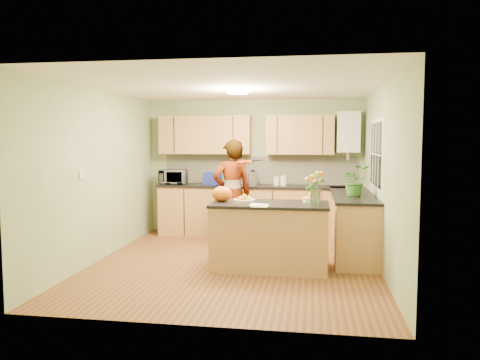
# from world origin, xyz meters

# --- Properties ---
(floor) EXTENTS (4.50, 4.50, 0.00)m
(floor) POSITION_xyz_m (0.00, 0.00, 0.00)
(floor) COLOR brown
(floor) RESTS_ON ground
(ceiling) EXTENTS (4.00, 4.50, 0.02)m
(ceiling) POSITION_xyz_m (0.00, 0.00, 2.50)
(ceiling) COLOR white
(ceiling) RESTS_ON wall_back
(wall_back) EXTENTS (4.00, 0.02, 2.50)m
(wall_back) POSITION_xyz_m (0.00, 2.25, 1.25)
(wall_back) COLOR gray
(wall_back) RESTS_ON floor
(wall_front) EXTENTS (4.00, 0.02, 2.50)m
(wall_front) POSITION_xyz_m (0.00, -2.25, 1.25)
(wall_front) COLOR gray
(wall_front) RESTS_ON floor
(wall_left) EXTENTS (0.02, 4.50, 2.50)m
(wall_left) POSITION_xyz_m (-2.00, 0.00, 1.25)
(wall_left) COLOR gray
(wall_left) RESTS_ON floor
(wall_right) EXTENTS (0.02, 4.50, 2.50)m
(wall_right) POSITION_xyz_m (2.00, 0.00, 1.25)
(wall_right) COLOR gray
(wall_right) RESTS_ON floor
(back_counter) EXTENTS (3.64, 0.62, 0.94)m
(back_counter) POSITION_xyz_m (0.10, 1.95, 0.47)
(back_counter) COLOR #A37D41
(back_counter) RESTS_ON floor
(right_counter) EXTENTS (0.62, 2.24, 0.94)m
(right_counter) POSITION_xyz_m (1.70, 0.85, 0.47)
(right_counter) COLOR #A37D41
(right_counter) RESTS_ON floor
(splashback) EXTENTS (3.60, 0.02, 0.52)m
(splashback) POSITION_xyz_m (0.10, 2.23, 1.20)
(splashback) COLOR beige
(splashback) RESTS_ON back_counter
(upper_cabinets) EXTENTS (3.20, 0.34, 0.70)m
(upper_cabinets) POSITION_xyz_m (-0.18, 2.08, 1.85)
(upper_cabinets) COLOR #A37D41
(upper_cabinets) RESTS_ON wall_back
(boiler) EXTENTS (0.40, 0.30, 0.86)m
(boiler) POSITION_xyz_m (1.70, 2.09, 1.90)
(boiler) COLOR white
(boiler) RESTS_ON wall_back
(window_right) EXTENTS (0.01, 1.30, 1.05)m
(window_right) POSITION_xyz_m (1.99, 0.60, 1.55)
(window_right) COLOR white
(window_right) RESTS_ON wall_right
(light_switch) EXTENTS (0.02, 0.09, 0.09)m
(light_switch) POSITION_xyz_m (-1.99, -0.60, 1.30)
(light_switch) COLOR white
(light_switch) RESTS_ON wall_left
(ceiling_lamp) EXTENTS (0.30, 0.30, 0.07)m
(ceiling_lamp) POSITION_xyz_m (0.00, 0.30, 2.46)
(ceiling_lamp) COLOR #FFEABF
(ceiling_lamp) RESTS_ON ceiling
(peninsula_island) EXTENTS (1.58, 0.81, 0.91)m
(peninsula_island) POSITION_xyz_m (0.51, -0.16, 0.46)
(peninsula_island) COLOR #A37D41
(peninsula_island) RESTS_ON floor
(fruit_dish) EXTENTS (0.30, 0.30, 0.10)m
(fruit_dish) POSITION_xyz_m (0.16, -0.16, 0.95)
(fruit_dish) COLOR beige
(fruit_dish) RESTS_ON peninsula_island
(orange_bowl) EXTENTS (0.22, 0.22, 0.13)m
(orange_bowl) POSITION_xyz_m (1.06, -0.01, 0.96)
(orange_bowl) COLOR beige
(orange_bowl) RESTS_ON peninsula_island
(flower_vase) EXTENTS (0.27, 0.27, 0.49)m
(flower_vase) POSITION_xyz_m (1.11, -0.34, 1.24)
(flower_vase) COLOR silver
(flower_vase) RESTS_ON peninsula_island
(orange_bag) EXTENTS (0.30, 0.26, 0.21)m
(orange_bag) POSITION_xyz_m (-0.16, -0.11, 1.01)
(orange_bag) COLOR orange
(orange_bag) RESTS_ON peninsula_island
(papers) EXTENTS (0.21, 0.29, 0.01)m
(papers) POSITION_xyz_m (0.41, -0.46, 0.91)
(papers) COLOR white
(papers) RESTS_ON peninsula_island
(violinist) EXTENTS (0.76, 0.64, 1.77)m
(violinist) POSITION_xyz_m (-0.22, 1.04, 0.88)
(violinist) COLOR tan
(violinist) RESTS_ON floor
(violin) EXTENTS (0.58, 0.51, 0.15)m
(violin) POSITION_xyz_m (-0.02, 0.82, 1.41)
(violin) COLOR #4D0B04
(violin) RESTS_ON violinist
(microwave) EXTENTS (0.52, 0.37, 0.27)m
(microwave) POSITION_xyz_m (-1.48, 1.91, 1.07)
(microwave) COLOR white
(microwave) RESTS_ON back_counter
(blue_box) EXTENTS (0.33, 0.28, 0.22)m
(blue_box) POSITION_xyz_m (-0.74, 1.93, 1.05)
(blue_box) COLOR navy
(blue_box) RESTS_ON back_counter
(kettle) EXTENTS (0.18, 0.18, 0.33)m
(kettle) POSITION_xyz_m (0.01, 1.96, 1.07)
(kettle) COLOR #B6B6BA
(kettle) RESTS_ON back_counter
(jar_cream) EXTENTS (0.13, 0.13, 0.16)m
(jar_cream) POSITION_xyz_m (0.44, 1.96, 1.02)
(jar_cream) COLOR beige
(jar_cream) RESTS_ON back_counter
(jar_white) EXTENTS (0.12, 0.12, 0.18)m
(jar_white) POSITION_xyz_m (0.57, 1.95, 1.03)
(jar_white) COLOR white
(jar_white) RESTS_ON back_counter
(potted_plant) EXTENTS (0.47, 0.42, 0.46)m
(potted_plant) POSITION_xyz_m (1.70, 0.55, 1.17)
(potted_plant) COLOR #367226
(potted_plant) RESTS_ON right_counter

